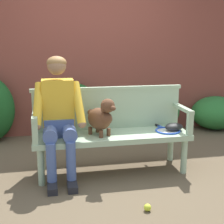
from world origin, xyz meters
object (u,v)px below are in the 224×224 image
at_px(person_seated, 59,113).
at_px(dog_on_bench, 101,117).
at_px(tennis_racket, 166,130).
at_px(garden_bench, 112,138).
at_px(tennis_ball, 148,208).
at_px(baseball_glove, 174,127).

xyz_separation_m(person_seated, dog_on_bench, (0.46, -0.04, -0.06)).
bearing_deg(person_seated, tennis_racket, 0.02).
bearing_deg(dog_on_bench, garden_bench, 22.98).
bearing_deg(tennis_ball, baseball_glove, 56.49).
xyz_separation_m(dog_on_bench, tennis_ball, (0.27, -0.87, -0.64)).
height_order(garden_bench, tennis_ball, garden_bench).
xyz_separation_m(garden_bench, tennis_ball, (0.14, -0.92, -0.37)).
xyz_separation_m(person_seated, baseball_glove, (1.32, -0.01, -0.22)).
relative_size(garden_bench, tennis_racket, 3.01).
height_order(person_seated, dog_on_bench, person_seated).
bearing_deg(tennis_racket, garden_bench, 178.55).
relative_size(dog_on_bench, baseball_glove, 1.95).
xyz_separation_m(dog_on_bench, tennis_racket, (0.77, 0.04, -0.20)).
bearing_deg(person_seated, garden_bench, 1.64).
xyz_separation_m(garden_bench, person_seated, (-0.59, -0.02, 0.33)).
bearing_deg(tennis_ball, garden_bench, 98.52).
relative_size(garden_bench, dog_on_bench, 4.08).
distance_m(tennis_racket, tennis_ball, 1.13).
relative_size(dog_on_bench, tennis_ball, 6.50).
distance_m(garden_bench, person_seated, 0.67).
bearing_deg(person_seated, dog_on_bench, -4.72).
bearing_deg(tennis_racket, dog_on_bench, -177.17).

